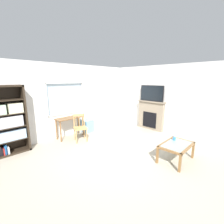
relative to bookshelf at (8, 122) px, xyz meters
name	(u,v)px	position (x,y,z in m)	size (l,w,h in m)	color
ground	(122,155)	(2.12, -2.27, -0.90)	(6.23, 6.02, 0.02)	#B2A893
wall_back_with_window	(72,100)	(2.14, 0.24, 0.39)	(5.23, 0.15, 2.58)	silver
wall_right	(168,99)	(4.79, -2.27, 0.39)	(0.12, 5.22, 2.58)	silver
bookshelf	(8,122)	(0.00, 0.00, 0.00)	(0.90, 0.38, 1.89)	#2D2319
desk_under_window	(70,121)	(1.80, -0.11, -0.29)	(0.98, 0.40, 0.73)	brown
wooden_chair	(80,127)	(1.88, -0.62, -0.43)	(0.54, 0.53, 0.90)	tan
plastic_drawer_unit	(88,126)	(2.59, -0.06, -0.66)	(0.35, 0.40, 0.47)	#72ADDB
fireplace	(151,115)	(4.64, -1.66, -0.30)	(0.26, 1.18, 1.18)	gray
tv	(152,93)	(4.62, -1.66, 0.60)	(0.06, 1.00, 0.62)	black
coffee_table	(176,147)	(2.83, -3.46, -0.52)	(0.93, 0.60, 0.45)	#8C9E99
sippy_cup	(174,139)	(3.04, -3.31, -0.40)	(0.07, 0.07, 0.09)	#337FD6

